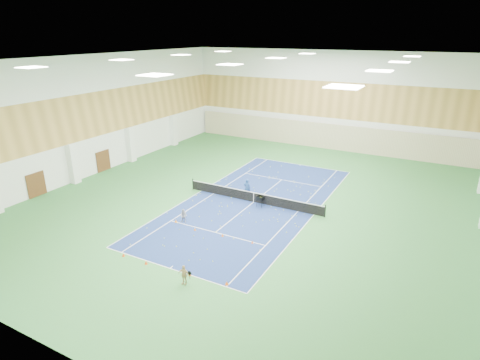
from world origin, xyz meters
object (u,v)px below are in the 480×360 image
object	(u,v)px
tennis_net	(254,196)
coach	(247,188)
child_court	(184,216)
child_apron	(184,275)
ball_cart	(260,201)

from	to	relation	value
tennis_net	coach	xyz separation A→B (m)	(-1.00, 0.69, 0.35)
tennis_net	child_court	xyz separation A→B (m)	(-3.05, -6.11, 0.00)
child_apron	child_court	bearing A→B (deg)	121.52
child_apron	ball_cart	world-z (taller)	child_apron
child_apron	coach	bearing A→B (deg)	97.27
tennis_net	child_court	distance (m)	6.83
tennis_net	coach	world-z (taller)	coach
ball_cart	child_apron	bearing A→B (deg)	-83.46
child_court	child_apron	xyz separation A→B (m)	(4.82, -6.67, 0.08)
child_court	ball_cart	size ratio (longest dim) A/B	1.11
tennis_net	ball_cart	xyz separation A→B (m)	(0.94, -0.60, -0.05)
tennis_net	ball_cart	bearing A→B (deg)	-32.58
child_court	ball_cart	distance (m)	6.81
child_apron	ball_cart	size ratio (longest dim) A/B	1.26
tennis_net	child_court	world-z (taller)	child_court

